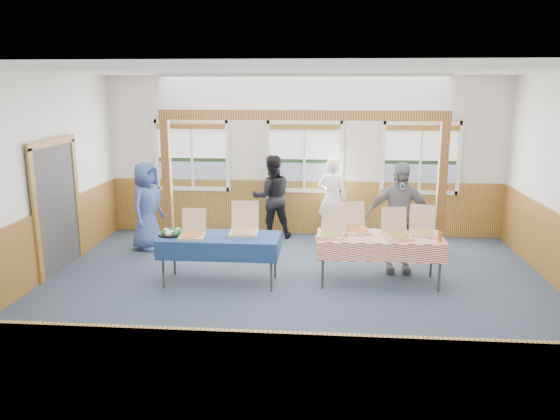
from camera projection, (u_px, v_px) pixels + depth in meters
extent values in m
plane|color=#2B3946|center=(294.00, 296.00, 7.97)|extent=(8.00, 8.00, 0.00)
plane|color=white|center=(295.00, 71.00, 7.25)|extent=(8.00, 8.00, 0.00)
plane|color=silver|center=(304.00, 156.00, 11.01)|extent=(8.00, 0.00, 8.00)
plane|color=silver|center=(267.00, 273.00, 4.21)|extent=(8.00, 0.00, 8.00)
plane|color=silver|center=(20.00, 184.00, 7.94)|extent=(0.00, 8.00, 8.00)
cube|color=brown|center=(304.00, 207.00, 11.22)|extent=(7.98, 0.05, 1.10)
cube|color=brown|center=(268.00, 393.00, 4.47)|extent=(7.98, 0.05, 1.10)
cube|color=brown|center=(29.00, 253.00, 8.17)|extent=(0.05, 6.98, 1.10)
cube|color=#343434|center=(56.00, 208.00, 8.93)|extent=(0.06, 1.30, 2.10)
cube|color=white|center=(193.00, 189.00, 11.29)|extent=(1.52, 0.05, 0.08)
cube|color=white|center=(191.00, 121.00, 10.98)|extent=(1.52, 0.05, 0.08)
cube|color=white|center=(157.00, 155.00, 11.20)|extent=(0.08, 0.05, 1.46)
cube|color=white|center=(228.00, 156.00, 11.08)|extent=(0.08, 0.05, 1.46)
cube|color=white|center=(192.00, 155.00, 11.14)|extent=(0.05, 0.05, 1.30)
cube|color=gray|center=(193.00, 174.00, 11.26)|extent=(1.40, 0.02, 0.52)
cube|color=#1D351A|center=(193.00, 160.00, 11.20)|extent=(1.40, 0.02, 0.08)
cube|color=white|center=(192.00, 141.00, 11.11)|extent=(1.40, 0.02, 0.70)
cube|color=brown|center=(191.00, 126.00, 10.99)|extent=(1.40, 0.07, 0.10)
cube|color=white|center=(304.00, 190.00, 11.10)|extent=(1.52, 0.05, 0.08)
cube|color=white|center=(305.00, 122.00, 10.79)|extent=(1.52, 0.05, 0.08)
cube|color=white|center=(268.00, 156.00, 11.01)|extent=(0.08, 0.05, 1.46)
cube|color=white|center=(341.00, 157.00, 10.89)|extent=(0.08, 0.05, 1.46)
cube|color=white|center=(304.00, 157.00, 10.95)|extent=(0.05, 0.05, 1.30)
cube|color=gray|center=(304.00, 176.00, 11.08)|extent=(1.40, 0.02, 0.52)
cube|color=#1D351A|center=(304.00, 161.00, 11.01)|extent=(1.40, 0.02, 0.08)
cube|color=white|center=(305.00, 142.00, 10.92)|extent=(1.40, 0.02, 0.70)
cube|color=brown|center=(305.00, 127.00, 10.80)|extent=(1.40, 0.07, 0.10)
cube|color=white|center=(419.00, 192.00, 10.91)|extent=(1.52, 0.05, 0.08)
cube|color=white|center=(423.00, 123.00, 10.60)|extent=(1.52, 0.05, 0.08)
cube|color=white|center=(383.00, 158.00, 10.82)|extent=(0.08, 0.05, 1.46)
cube|color=white|center=(459.00, 158.00, 10.70)|extent=(0.08, 0.05, 1.46)
cube|color=white|center=(421.00, 158.00, 10.76)|extent=(0.05, 0.05, 1.30)
cube|color=gray|center=(419.00, 177.00, 10.89)|extent=(1.40, 0.02, 0.52)
cube|color=#1D351A|center=(420.00, 162.00, 10.82)|extent=(1.40, 0.02, 0.08)
cube|color=white|center=(421.00, 143.00, 10.73)|extent=(1.40, 0.02, 0.70)
cube|color=brown|center=(423.00, 128.00, 10.61)|extent=(1.40, 0.07, 0.10)
cube|color=#5D2D14|center=(167.00, 185.00, 10.14)|extent=(0.15, 0.15, 2.40)
cube|color=#5D2D14|center=(441.00, 189.00, 9.73)|extent=(0.15, 0.15, 2.40)
cube|color=#5D2D14|center=(302.00, 115.00, 9.64)|extent=(5.15, 0.18, 0.18)
cylinder|color=#343434|center=(163.00, 265.00, 8.20)|extent=(0.04, 0.04, 0.73)
cylinder|color=#343434|center=(174.00, 253.00, 8.80)|extent=(0.04, 0.04, 0.73)
cylinder|color=#343434|center=(271.00, 268.00, 8.07)|extent=(0.04, 0.04, 0.73)
cylinder|color=#343434|center=(275.00, 256.00, 8.66)|extent=(0.04, 0.04, 0.73)
cube|color=#343434|center=(220.00, 237.00, 8.35)|extent=(1.89, 1.15, 0.03)
cube|color=navy|center=(220.00, 236.00, 8.35)|extent=(1.96, 1.22, 0.01)
cube|color=navy|center=(215.00, 253.00, 7.99)|extent=(1.77, 0.46, 0.28)
cube|color=navy|center=(225.00, 238.00, 8.76)|extent=(1.77, 0.46, 0.28)
cylinder|color=#343434|center=(323.00, 265.00, 8.19)|extent=(0.04, 0.04, 0.73)
cylinder|color=#343434|center=(323.00, 252.00, 8.82)|extent=(0.04, 0.04, 0.73)
cylinder|color=#343434|center=(440.00, 269.00, 8.05)|extent=(0.04, 0.04, 0.73)
cylinder|color=#343434|center=(432.00, 255.00, 8.68)|extent=(0.04, 0.04, 0.73)
cube|color=#343434|center=(380.00, 237.00, 8.35)|extent=(1.99, 1.31, 0.03)
cube|color=red|center=(380.00, 236.00, 8.35)|extent=(2.07, 1.39, 0.01)
cube|color=red|center=(382.00, 253.00, 7.98)|extent=(1.81, 0.61, 0.28)
cube|color=red|center=(377.00, 238.00, 8.78)|extent=(1.81, 0.61, 0.28)
cube|color=#C9AE86|center=(192.00, 237.00, 8.23)|extent=(0.39, 0.39, 0.04)
cylinder|color=orange|center=(192.00, 235.00, 8.22)|extent=(0.34, 0.34, 0.01)
cube|color=#C9AE86|center=(194.00, 220.00, 8.40)|extent=(0.37, 0.11, 0.36)
cube|color=#C9AE86|center=(244.00, 233.00, 8.43)|extent=(0.45, 0.45, 0.05)
cylinder|color=#DEB266|center=(244.00, 231.00, 8.42)|extent=(0.40, 0.40, 0.01)
cube|color=#C9AE86|center=(245.00, 214.00, 8.63)|extent=(0.43, 0.13, 0.42)
cube|color=#C9AE86|center=(331.00, 236.00, 8.27)|extent=(0.48, 0.48, 0.05)
cylinder|color=#BA8A3A|center=(331.00, 234.00, 8.26)|extent=(0.42, 0.42, 0.01)
cube|color=#C9AE86|center=(334.00, 218.00, 8.45)|extent=(0.41, 0.18, 0.39)
cube|color=#C9AE86|center=(356.00, 231.00, 8.52)|extent=(0.49, 0.49, 0.05)
cylinder|color=orange|center=(356.00, 229.00, 8.51)|extent=(0.43, 0.43, 0.01)
cube|color=#C9AE86|center=(352.00, 214.00, 8.70)|extent=(0.41, 0.19, 0.40)
cube|color=#C9AE86|center=(397.00, 237.00, 8.21)|extent=(0.44, 0.44, 0.04)
cylinder|color=#BA8A3A|center=(397.00, 235.00, 8.20)|extent=(0.39, 0.39, 0.01)
cube|color=#C9AE86|center=(394.00, 220.00, 8.39)|extent=(0.40, 0.15, 0.38)
cube|color=#C9AE86|center=(422.00, 234.00, 8.39)|extent=(0.44, 0.44, 0.04)
cylinder|color=#DEB266|center=(422.00, 232.00, 8.38)|extent=(0.38, 0.38, 0.01)
cube|color=#C9AE86|center=(422.00, 217.00, 8.56)|extent=(0.40, 0.14, 0.38)
cylinder|color=black|center=(172.00, 234.00, 8.40)|extent=(0.43, 0.43, 0.03)
cylinder|color=white|center=(172.00, 232.00, 8.40)|extent=(0.10, 0.10, 0.04)
sphere|color=#286A2C|center=(179.00, 232.00, 8.39)|extent=(0.10, 0.10, 0.10)
sphere|color=beige|center=(178.00, 230.00, 8.48)|extent=(0.10, 0.10, 0.10)
sphere|color=#286A2C|center=(172.00, 230.00, 8.51)|extent=(0.10, 0.10, 0.10)
sphere|color=beige|center=(166.00, 231.00, 8.45)|extent=(0.10, 0.10, 0.10)
sphere|color=#286A2C|center=(164.00, 233.00, 8.36)|extent=(0.10, 0.10, 0.10)
sphere|color=beige|center=(168.00, 234.00, 8.29)|extent=(0.10, 0.10, 0.10)
sphere|color=#286A2C|center=(175.00, 234.00, 8.30)|extent=(0.10, 0.10, 0.10)
cylinder|color=#9D661A|center=(440.00, 237.00, 8.02)|extent=(0.07, 0.07, 0.15)
imported|color=white|center=(332.00, 199.00, 10.73)|extent=(0.68, 0.54, 1.63)
imported|color=black|center=(272.00, 197.00, 10.84)|extent=(0.96, 0.83, 1.67)
imported|color=#3E579B|center=(147.00, 206.00, 10.11)|extent=(0.71, 0.91, 1.64)
imported|color=slate|center=(398.00, 218.00, 8.83)|extent=(1.09, 0.49, 1.82)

